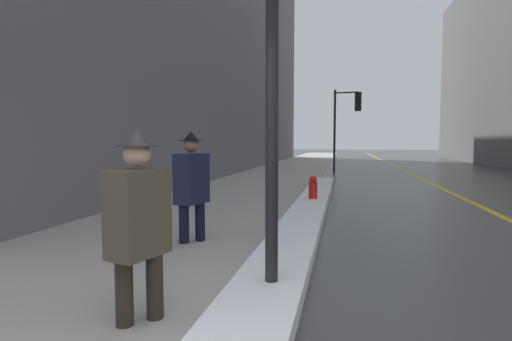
% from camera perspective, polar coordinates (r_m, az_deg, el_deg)
% --- Properties ---
extents(sidewalk_slab, '(4.00, 80.00, 0.01)m').
position_cam_1_polar(sidewalk_slab, '(17.20, 2.65, -0.85)').
color(sidewalk_slab, '#9E9B93').
rests_on(sidewalk_slab, ground).
extents(road_centre_stripe, '(0.16, 80.00, 0.00)m').
position_cam_1_polar(road_centre_stripe, '(17.24, 22.71, -1.17)').
color(road_centre_stripe, gold).
rests_on(road_centre_stripe, ground).
extents(snow_bank_curb, '(0.70, 14.27, 0.17)m').
position_cam_1_polar(snow_bank_curb, '(8.04, 7.34, -5.94)').
color(snow_bank_curb, white).
rests_on(snow_bank_curb, ground).
extents(traffic_light_near, '(1.31, 0.33, 4.02)m').
position_cam_1_polar(traffic_light_near, '(20.00, 13.10, 8.07)').
color(traffic_light_near, black).
rests_on(traffic_light_near, ground).
extents(pedestrian_trailing, '(0.41, 0.54, 1.58)m').
position_cam_1_polar(pedestrian_trailing, '(3.37, -16.46, -6.64)').
color(pedestrian_trailing, '#2A241B').
rests_on(pedestrian_trailing, ground).
extents(pedestrian_in_fedora, '(0.42, 0.57, 1.64)m').
position_cam_1_polar(pedestrian_in_fedora, '(5.90, -9.18, -1.65)').
color(pedestrian_in_fedora, black).
rests_on(pedestrian_in_fedora, ground).
extents(fire_hydrant, '(0.20, 0.20, 0.70)m').
position_cam_1_polar(fire_hydrant, '(9.37, 8.15, -2.92)').
color(fire_hydrant, red).
rests_on(fire_hydrant, ground).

